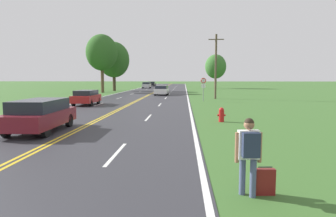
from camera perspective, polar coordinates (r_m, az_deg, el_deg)
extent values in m
cube|color=white|center=(10.14, -9.84, -8.46)|extent=(0.12, 3.00, 0.00)
cube|color=white|center=(18.87, -3.76, -1.73)|extent=(0.12, 3.00, 0.00)
cube|color=white|center=(27.77, -1.57, 0.73)|extent=(0.12, 3.00, 0.00)
cube|color=white|center=(36.72, -0.45, 2.00)|extent=(0.12, 3.00, 0.00)
cube|color=white|center=(45.69, 0.24, 2.76)|extent=(0.12, 3.00, 0.00)
cube|color=white|center=(54.67, 0.70, 3.28)|extent=(0.12, 3.00, 0.00)
cube|color=white|center=(63.66, 1.03, 3.65)|extent=(0.12, 3.00, 0.00)
cube|color=white|center=(72.65, 1.28, 3.93)|extent=(0.12, 3.00, 0.00)
cube|color=white|center=(81.64, 1.47, 4.14)|extent=(0.12, 3.00, 0.00)
cube|color=white|center=(90.63, 1.63, 4.32)|extent=(0.12, 3.00, 0.00)
cube|color=white|center=(99.63, 1.76, 4.46)|extent=(0.12, 3.00, 0.00)
cube|color=white|center=(108.62, 1.86, 4.58)|extent=(0.12, 3.00, 0.00)
cube|color=white|center=(20.36, -20.04, -1.51)|extent=(0.12, 3.00, 0.00)
cube|color=white|center=(28.81, -13.04, 0.77)|extent=(0.12, 3.00, 0.00)
cube|color=white|center=(37.51, -9.25, 2.00)|extent=(0.12, 3.00, 0.00)
cube|color=white|center=(46.33, -6.89, 2.77)|extent=(0.12, 3.00, 0.00)
cube|color=white|center=(55.21, -5.28, 3.28)|extent=(0.12, 3.00, 0.00)
cube|color=white|center=(64.12, -4.12, 3.65)|extent=(0.12, 3.00, 0.00)
cube|color=white|center=(73.05, -3.24, 3.93)|extent=(0.12, 3.00, 0.00)
cube|color=white|center=(82.00, -2.55, 4.15)|extent=(0.12, 3.00, 0.00)
cube|color=white|center=(90.96, -2.00, 4.32)|extent=(0.12, 3.00, 0.00)
cube|color=white|center=(99.92, -1.55, 4.47)|extent=(0.12, 3.00, 0.00)
cube|color=white|center=(108.89, -1.17, 4.58)|extent=(0.12, 3.00, 0.00)
cylinder|color=#475175|center=(6.79, 13.98, -12.38)|extent=(0.13, 0.13, 0.81)
cylinder|color=#475175|center=(6.69, 15.89, -12.70)|extent=(0.13, 0.13, 0.81)
cube|color=white|center=(6.55, 15.09, -6.65)|extent=(0.45, 0.21, 0.61)
sphere|color=#936647|center=(6.47, 15.19, -2.98)|extent=(0.22, 0.22, 0.22)
sphere|color=#2D2319|center=(6.47, 15.20, -2.64)|extent=(0.20, 0.20, 0.20)
cylinder|color=#936647|center=(6.50, 13.02, -7.24)|extent=(0.09, 0.09, 0.64)
cylinder|color=#936647|center=(6.64, 17.09, -7.09)|extent=(0.09, 0.09, 0.64)
cube|color=#232D47|center=(6.38, 15.54, -6.72)|extent=(0.36, 0.19, 0.51)
cube|color=maroon|center=(6.93, 17.93, -13.15)|extent=(0.45, 0.16, 0.57)
cylinder|color=black|center=(6.83, 18.02, -10.56)|extent=(0.31, 0.05, 0.02)
cylinder|color=red|center=(17.34, 10.13, -1.50)|extent=(0.30, 0.30, 0.62)
sphere|color=red|center=(17.29, 10.16, -0.28)|extent=(0.29, 0.29, 0.29)
cylinder|color=red|center=(17.35, 10.77, -1.27)|extent=(0.08, 0.11, 0.11)
cylinder|color=red|center=(17.30, 9.51, -1.27)|extent=(0.08, 0.11, 0.11)
cylinder|color=gray|center=(32.11, 6.74, 3.56)|extent=(0.07, 0.07, 2.45)
cylinder|color=white|center=(32.06, 6.76, 5.30)|extent=(0.60, 0.02, 0.60)
torus|color=red|center=(32.05, 6.77, 5.30)|extent=(0.55, 0.07, 0.55)
cube|color=white|center=(32.07, 6.75, 4.32)|extent=(0.44, 0.02, 0.44)
cylinder|color=brown|center=(36.08, 9.09, 7.85)|extent=(0.24, 0.24, 7.57)
cube|color=brown|center=(36.33, 9.17, 12.87)|extent=(1.80, 0.12, 0.10)
cylinder|color=#473828|center=(57.81, -10.20, 5.01)|extent=(0.58, 0.58, 3.42)
ellipsoid|color=#2D5B23|center=(57.90, -10.28, 9.14)|extent=(5.81, 5.81, 6.68)
cylinder|color=brown|center=(51.70, -12.39, 5.45)|extent=(0.52, 0.52, 4.46)
ellipsoid|color=#2D5B23|center=(51.86, -12.50, 10.38)|extent=(5.24, 5.24, 6.02)
cylinder|color=brown|center=(71.65, 9.01, 5.02)|extent=(0.49, 0.49, 3.02)
ellipsoid|color=#386B2D|center=(71.69, 9.06, 7.90)|extent=(4.92, 4.92, 5.65)
cylinder|color=black|center=(16.82, -23.79, -2.05)|extent=(0.22, 0.67, 0.67)
cylinder|color=black|center=(16.17, -18.33, -2.15)|extent=(0.22, 0.67, 0.67)
cylinder|color=black|center=(14.40, -28.47, -3.52)|extent=(0.22, 0.67, 0.67)
cylinder|color=black|center=(13.64, -22.26, -3.74)|extent=(0.22, 0.67, 0.67)
cube|color=maroon|center=(15.19, -23.15, -1.70)|extent=(2.02, 4.51, 0.66)
cube|color=#1E232D|center=(15.12, -23.24, 0.56)|extent=(1.75, 3.16, 0.54)
cylinder|color=black|center=(29.86, -16.00, 1.45)|extent=(0.20, 0.64, 0.64)
cylinder|color=black|center=(29.39, -13.12, 1.46)|extent=(0.20, 0.64, 0.64)
cylinder|color=black|center=(27.66, -17.57, 1.07)|extent=(0.20, 0.64, 0.64)
cylinder|color=black|center=(27.15, -14.49, 1.07)|extent=(0.20, 0.64, 0.64)
cube|color=#A81E1E|center=(28.48, -15.29, 1.84)|extent=(1.76, 3.77, 0.63)
cube|color=#1E232D|center=(28.45, -15.32, 2.93)|extent=(1.55, 2.64, 0.45)
cylinder|color=black|center=(41.65, -0.28, 2.86)|extent=(0.23, 0.61, 0.60)
cylinder|color=black|center=(41.85, -2.48, 2.86)|extent=(0.23, 0.61, 0.60)
cylinder|color=black|center=(43.87, 0.03, 3.01)|extent=(0.23, 0.61, 0.60)
cylinder|color=black|center=(44.06, -2.07, 3.02)|extent=(0.23, 0.61, 0.60)
cube|color=white|center=(42.84, -1.20, 3.35)|extent=(1.99, 3.68, 0.67)
cube|color=#1E232D|center=(42.82, -1.20, 4.09)|extent=(1.72, 2.59, 0.43)
cylinder|color=black|center=(72.48, -4.69, 4.17)|extent=(0.21, 0.69, 0.69)
cylinder|color=black|center=(72.30, -3.34, 4.17)|extent=(0.21, 0.69, 0.69)
cylinder|color=black|center=(70.30, -4.90, 4.11)|extent=(0.21, 0.69, 0.69)
cylinder|color=black|center=(70.12, -3.51, 4.12)|extent=(0.21, 0.69, 0.69)
cube|color=silver|center=(71.29, -4.11, 4.40)|extent=(1.97, 3.58, 0.70)
cube|color=#1E232D|center=(71.27, -4.11, 4.86)|extent=(1.72, 2.51, 0.45)
cylinder|color=black|center=(87.14, -3.48, 4.44)|extent=(0.22, 0.61, 0.60)
cylinder|color=black|center=(86.91, -2.44, 4.44)|extent=(0.22, 0.61, 0.60)
cylinder|color=black|center=(84.62, -3.75, 4.39)|extent=(0.22, 0.61, 0.60)
cylinder|color=black|center=(84.38, -2.67, 4.39)|extent=(0.22, 0.61, 0.60)
cube|color=black|center=(85.75, -3.09, 4.59)|extent=(1.96, 4.19, 0.59)
cube|color=#1E232D|center=(85.58, -3.11, 4.96)|extent=(1.67, 2.33, 0.52)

